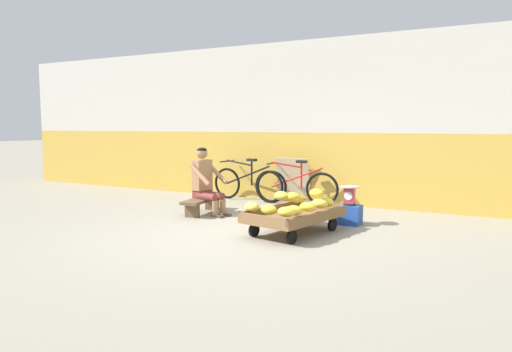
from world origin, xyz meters
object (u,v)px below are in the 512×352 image
at_px(banana_cart, 294,217).
at_px(low_bench, 203,202).
at_px(bicycle_far_left, 296,186).
at_px(plastic_crate, 349,215).
at_px(sign_board, 293,180).
at_px(weighing_scale, 349,195).
at_px(bicycle_near_left, 247,183).
at_px(vendor_seated, 206,181).

height_order(banana_cart, low_bench, banana_cart).
xyz_separation_m(banana_cart, bicycle_far_left, (-0.99, 2.32, 0.11)).
distance_m(banana_cart, plastic_crate, 1.10).
height_order(bicycle_far_left, sign_board, sign_board).
distance_m(low_bench, weighing_scale, 2.55).
height_order(plastic_crate, sign_board, sign_board).
height_order(bicycle_near_left, sign_board, sign_board).
xyz_separation_m(low_bench, vendor_seated, (0.09, -0.02, 0.37)).
relative_size(banana_cart, plastic_crate, 4.39).
xyz_separation_m(banana_cart, low_bench, (-2.04, 0.68, -0.04)).
xyz_separation_m(low_bench, plastic_crate, (2.52, 0.30, -0.05)).
xyz_separation_m(plastic_crate, weighing_scale, (0.00, -0.00, 0.30)).
bearing_deg(bicycle_near_left, sign_board, 19.14).
distance_m(weighing_scale, bicycle_near_left, 2.85).
relative_size(bicycle_near_left, bicycle_far_left, 1.00).
xyz_separation_m(bicycle_far_left, sign_board, (-0.18, 0.27, 0.09)).
xyz_separation_m(banana_cart, bicycle_near_left, (-2.05, 2.28, 0.11)).
height_order(weighing_scale, bicycle_far_left, bicycle_far_left).
bearing_deg(sign_board, vendor_seated, -111.93).
distance_m(weighing_scale, bicycle_far_left, 1.99).
bearing_deg(plastic_crate, low_bench, -173.14).
bearing_deg(weighing_scale, plastic_crate, 90.00).
distance_m(vendor_seated, sign_board, 2.08).
height_order(banana_cart, plastic_crate, banana_cart).
bearing_deg(plastic_crate, bicycle_near_left, 152.80).
bearing_deg(bicycle_far_left, bicycle_near_left, -178.08).
height_order(low_bench, sign_board, sign_board).
relative_size(low_bench, bicycle_near_left, 0.68).
bearing_deg(banana_cart, bicycle_far_left, 113.18).
bearing_deg(weighing_scale, bicycle_far_left, 137.78).
height_order(vendor_seated, sign_board, vendor_seated).
xyz_separation_m(low_bench, weighing_scale, (2.52, 0.30, 0.25)).
bearing_deg(vendor_seated, banana_cart, -18.67).
bearing_deg(sign_board, bicycle_near_left, -160.86).
bearing_deg(bicycle_far_left, vendor_seated, -120.02).
relative_size(banana_cart, sign_board, 1.79).
height_order(plastic_crate, bicycle_far_left, bicycle_far_left).
height_order(vendor_seated, bicycle_near_left, vendor_seated).
xyz_separation_m(banana_cart, vendor_seated, (-1.95, 0.66, 0.33)).
distance_m(low_bench, plastic_crate, 2.54).
bearing_deg(weighing_scale, bicycle_near_left, 152.78).
height_order(banana_cart, weighing_scale, weighing_scale).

